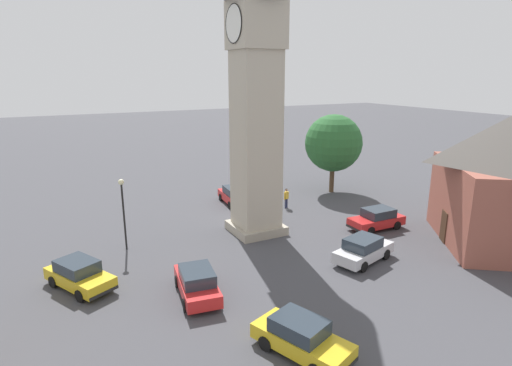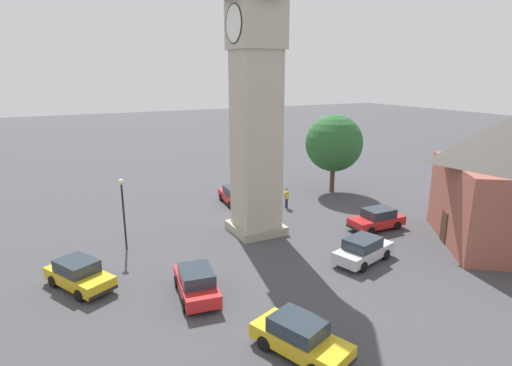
# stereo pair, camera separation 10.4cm
# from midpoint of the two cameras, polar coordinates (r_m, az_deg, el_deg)

# --- Properties ---
(ground_plane) EXTENTS (200.00, 200.00, 0.00)m
(ground_plane) POSITION_cam_midpoint_polar(r_m,az_deg,el_deg) (30.09, 0.10, -6.65)
(ground_plane) COLOR #424247
(clock_tower) EXTENTS (4.13, 4.13, 22.22)m
(clock_tower) POSITION_cam_midpoint_polar(r_m,az_deg,el_deg) (28.08, 0.11, 18.90)
(clock_tower) COLOR #A59C89
(clock_tower) RESTS_ON ground
(car_blue_kerb) EXTENTS (4.46, 3.03, 1.53)m
(car_blue_kerb) POSITION_cam_midpoint_polar(r_m,az_deg,el_deg) (17.89, 6.22, -20.22)
(car_blue_kerb) COLOR gold
(car_blue_kerb) RESTS_ON ground
(car_silver_kerb) EXTENTS (2.74, 4.43, 1.53)m
(car_silver_kerb) POSITION_cam_midpoint_polar(r_m,az_deg,el_deg) (26.10, 14.57, -8.81)
(car_silver_kerb) COLOR silver
(car_silver_kerb) RESTS_ON ground
(car_red_corner) EXTENTS (4.26, 2.08, 1.53)m
(car_red_corner) POSITION_cam_midpoint_polar(r_m,az_deg,el_deg) (36.14, -2.88, -1.68)
(car_red_corner) COLOR red
(car_red_corner) RESTS_ON ground
(car_white_side) EXTENTS (1.85, 4.15, 1.53)m
(car_white_side) POSITION_cam_midpoint_polar(r_m,az_deg,el_deg) (31.58, 16.31, -4.75)
(car_white_side) COLOR red
(car_white_side) RESTS_ON ground
(car_black_far) EXTENTS (4.44, 3.38, 1.53)m
(car_black_far) POSITION_cam_midpoint_polar(r_m,az_deg,el_deg) (24.26, -22.95, -11.42)
(car_black_far) COLOR gold
(car_black_far) RESTS_ON ground
(car_green_alley) EXTENTS (4.33, 2.27, 1.53)m
(car_green_alley) POSITION_cam_midpoint_polar(r_m,az_deg,el_deg) (21.85, -8.03, -13.31)
(car_green_alley) COLOR red
(car_green_alley) RESTS_ON ground
(pedestrian) EXTENTS (0.33, 0.53, 1.69)m
(pedestrian) POSITION_cam_midpoint_polar(r_m,az_deg,el_deg) (34.98, 4.29, -1.85)
(pedestrian) COLOR #2D3351
(pedestrian) RESTS_ON ground
(tree) EXTENTS (5.31, 5.31, 7.37)m
(tree) POSITION_cam_midpoint_polar(r_m,az_deg,el_deg) (39.57, 10.69, 5.38)
(tree) COLOR brown
(tree) RESTS_ON ground
(lamp_post) EXTENTS (0.36, 0.36, 4.67)m
(lamp_post) POSITION_cam_midpoint_polar(r_m,az_deg,el_deg) (27.42, -17.65, -2.55)
(lamp_post) COLOR black
(lamp_post) RESTS_ON ground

